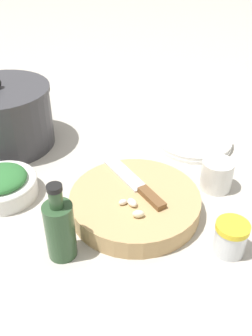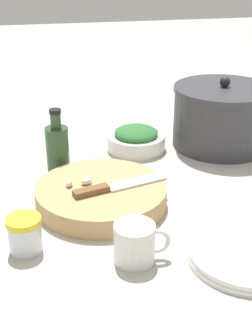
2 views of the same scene
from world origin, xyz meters
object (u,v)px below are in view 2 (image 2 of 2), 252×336
at_px(chef_knife, 115,186).
at_px(spice_jar, 25,234).
at_px(oil_bottle, 58,149).
at_px(garlic_cloves, 80,181).
at_px(plate_stack, 246,254).
at_px(coffee_mug, 135,243).
at_px(herb_bowl, 136,139).
at_px(cutting_board, 101,195).
at_px(stock_pot, 222,116).

distance_m(chef_knife, spice_jar, 0.23).
bearing_deg(oil_bottle, garlic_cloves, 13.42).
xyz_separation_m(spice_jar, plate_stack, (0.11, 0.39, -0.03)).
relative_size(coffee_mug, oil_bottle, 0.62).
height_order(spice_jar, plate_stack, spice_jar).
xyz_separation_m(chef_knife, herb_bowl, (-0.29, 0.11, -0.02)).
bearing_deg(chef_knife, cutting_board, -132.58).
xyz_separation_m(chef_knife, coffee_mug, (0.19, 0.00, -0.01)).
distance_m(cutting_board, chef_knife, 0.04).
height_order(coffee_mug, oil_bottle, oil_bottle).
relative_size(garlic_cloves, plate_stack, 0.29).
bearing_deg(spice_jar, herb_bowl, 143.83).
distance_m(herb_bowl, spice_jar, 0.51).
xyz_separation_m(chef_knife, spice_jar, (0.12, -0.19, -0.01)).
xyz_separation_m(garlic_cloves, stock_pot, (-0.24, 0.42, 0.03)).
bearing_deg(stock_pot, garlic_cloves, -60.24).
relative_size(spice_jar, plate_stack, 0.32).
relative_size(spice_jar, stock_pot, 0.25).
relative_size(oil_bottle, stock_pot, 0.61).
bearing_deg(spice_jar, plate_stack, 74.67).
bearing_deg(plate_stack, spice_jar, -105.33).
bearing_deg(cutting_board, chef_knife, 62.69).
bearing_deg(spice_jar, garlic_cloves, 142.60).
height_order(herb_bowl, spice_jar, spice_jar).
height_order(spice_jar, oil_bottle, oil_bottle).
xyz_separation_m(plate_stack, stock_pot, (-0.50, 0.15, 0.07)).
bearing_deg(herb_bowl, coffee_mug, -12.98).
bearing_deg(coffee_mug, plate_stack, 79.62).
bearing_deg(plate_stack, coffee_mug, -100.38).
height_order(garlic_cloves, plate_stack, garlic_cloves).
height_order(chef_knife, spice_jar, spice_jar).
distance_m(cutting_board, spice_jar, 0.21).
height_order(herb_bowl, coffee_mug, coffee_mug).
bearing_deg(herb_bowl, cutting_board, -26.92).
xyz_separation_m(garlic_cloves, coffee_mug, (0.23, 0.07, -0.01)).
bearing_deg(coffee_mug, oil_bottle, -164.26).
xyz_separation_m(coffee_mug, plate_stack, (0.04, 0.20, -0.03)).
height_order(coffee_mug, plate_stack, coffee_mug).
relative_size(chef_knife, coffee_mug, 2.09).
xyz_separation_m(oil_bottle, stock_pot, (-0.09, 0.45, 0.02)).
height_order(cutting_board, spice_jar, spice_jar).
bearing_deg(chef_knife, herb_bowl, 143.56).
distance_m(coffee_mug, stock_pot, 0.58).
height_order(garlic_cloves, coffee_mug, coffee_mug).
height_order(spice_jar, coffee_mug, coffee_mug).
distance_m(garlic_cloves, herb_bowl, 0.32).
relative_size(plate_stack, oil_bottle, 1.30).
bearing_deg(garlic_cloves, coffee_mug, 17.26).
relative_size(cutting_board, spice_jar, 4.11).
xyz_separation_m(spice_jar, stock_pot, (-0.40, 0.54, 0.05)).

